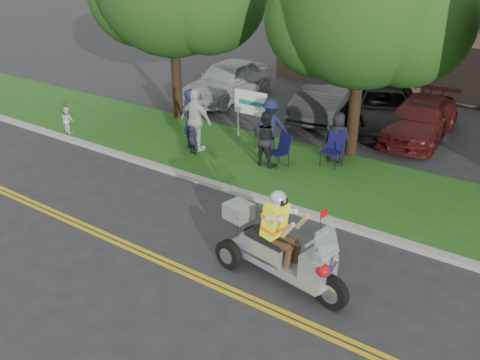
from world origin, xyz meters
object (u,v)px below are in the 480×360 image
Objects in this scene: lawn_chair_b at (334,146)px; spectator_adult_mid at (265,139)px; trike_scooter at (278,250)px; parked_car_mid at (383,108)px; parked_car_left at (330,95)px; spectator_adult_left at (192,119)px; lawn_chair_a at (282,148)px; parked_car_right at (420,119)px; parked_car_far_left at (228,80)px; spectator_adult_right at (196,120)px.

spectator_adult_mid is (-1.70, -1.15, 0.22)m from lawn_chair_b.
trike_scooter is 0.58× the size of parked_car_mid.
spectator_adult_left is at bearing -116.64° from parked_car_left.
spectator_adult_left is at bearing -158.23° from lawn_chair_b.
lawn_chair_a is 0.91× the size of lawn_chair_b.
trike_scooter is at bearing -71.04° from lawn_chair_b.
trike_scooter is 2.79× the size of lawn_chair_b.
parked_car_right is (5.55, 5.49, -0.42)m from spectator_adult_left.
lawn_chair_b is 4.29m from parked_car_right.
parked_car_far_left reaches higher than parked_car_mid.
spectator_adult_mid is 0.35× the size of parked_car_right.
spectator_adult_left reaches higher than trike_scooter.
trike_scooter is 1.81× the size of spectator_adult_mid.
lawn_chair_a is 0.59× the size of spectator_adult_mid.
spectator_adult_mid is 5.83m from parked_car_mid.
lawn_chair_b is at bearing -33.71° from parked_car_far_left.
trike_scooter is at bearing -90.53° from parked_car_right.
spectator_adult_right is (-5.64, 4.32, 0.42)m from trike_scooter.
parked_car_mid is at bearing 108.83° from trike_scooter.
spectator_adult_right reaches higher than parked_car_far_left.
spectator_adult_right is (0.20, -0.03, 0.01)m from spectator_adult_left.
parked_car_right is (1.23, 4.11, -0.03)m from lawn_chair_b.
lawn_chair_a is 0.21× the size of parked_car_right.
trike_scooter is 9.85m from parked_car_right.
lawn_chair_b is 4.49m from parked_car_mid.
spectator_adult_mid reaches higher than lawn_chair_a.
spectator_adult_right reaches higher than parked_car_left.
spectator_adult_right reaches higher than spectator_adult_mid.
parked_car_right is at bearing -133.61° from spectator_adult_right.
parked_car_mid is at bearing -119.35° from spectator_adult_left.
spectator_adult_right reaches higher than parked_car_right.
parked_car_mid is (2.21, -0.16, -0.12)m from parked_car_left.
spectator_adult_right is (-2.42, -0.26, 0.17)m from spectator_adult_mid.
parked_car_far_left is (-5.76, 5.12, 0.19)m from lawn_chair_a.
lawn_chair_b is 5.24m from parked_car_left.
parked_car_far_left is at bearing 159.49° from parked_car_mid.
spectator_adult_mid is 0.33× the size of parked_car_far_left.
trike_scooter is at bearing 148.98° from spectator_adult_left.
parked_car_mid is at bearing 163.47° from parked_car_right.
spectator_adult_right is at bearing -147.50° from lawn_chair_a.
lawn_chair_b is (-1.53, 5.73, 0.02)m from trike_scooter.
lawn_chair_b is at bearing 114.07° from trike_scooter.
trike_scooter is 3.07× the size of lawn_chair_a.
spectator_adult_mid reaches higher than parked_car_far_left.
parked_car_far_left is (-7.02, 4.19, 0.14)m from lawn_chair_b.
parked_car_left is (4.59, 0.45, -0.01)m from parked_car_far_left.
lawn_chair_a is at bearing -118.57° from parked_car_right.
lawn_chair_a is at bearing -169.75° from spectator_adult_right.
trike_scooter is 7.30m from spectator_adult_left.
parked_car_right reaches higher than lawn_chair_b.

